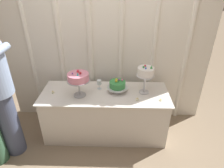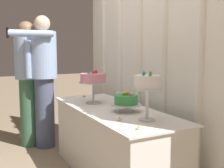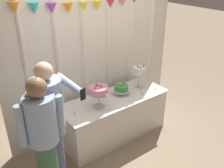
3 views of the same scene
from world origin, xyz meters
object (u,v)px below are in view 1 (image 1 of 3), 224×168
at_px(cake_display_leftmost, 78,78).
at_px(cake_display_rightmost, 146,73).
at_px(tealight_far_left, 53,92).
at_px(cake_table, 105,113).
at_px(tealight_near_left, 137,99).
at_px(cake_display_center, 117,85).
at_px(tealight_near_right, 161,100).
at_px(wine_glass, 99,83).

height_order(cake_display_leftmost, cake_display_rightmost, cake_display_rightmost).
xyz_separation_m(cake_display_leftmost, tealight_far_left, (-0.39, 0.05, -0.26)).
bearing_deg(cake_table, tealight_far_left, -178.20).
xyz_separation_m(cake_table, tealight_near_left, (0.45, -0.17, 0.38)).
height_order(cake_display_center, tealight_near_left, cake_display_center).
distance_m(cake_display_leftmost, tealight_near_right, 1.14).
distance_m(wine_glass, tealight_far_left, 0.67).
relative_size(cake_display_leftmost, tealight_near_left, 8.12).
xyz_separation_m(cake_display_center, tealight_near_right, (0.58, -0.22, -0.10)).
relative_size(cake_table, tealight_near_right, 42.37).
xyz_separation_m(cake_display_rightmost, wine_glass, (-0.65, 0.08, -0.21)).
xyz_separation_m(cake_display_center, tealight_far_left, (-0.92, -0.07, -0.10)).
distance_m(cake_display_leftmost, wine_glass, 0.36).
distance_m(cake_display_center, wine_glass, 0.27).
bearing_deg(cake_table, cake_display_center, 15.77).
height_order(cake_display_rightmost, tealight_near_left, cake_display_rightmost).
distance_m(cake_table, cake_display_leftmost, 0.73).
bearing_deg(cake_display_center, cake_display_rightmost, -2.21).
bearing_deg(wine_glass, cake_table, -53.62).
relative_size(wine_glass, tealight_near_right, 3.36).
bearing_deg(wine_glass, cake_display_rightmost, -7.37).
distance_m(wine_glass, tealight_near_left, 0.61).
bearing_deg(tealight_near_left, cake_display_leftmost, 172.95).
bearing_deg(cake_display_center, tealight_near_left, -39.01).
xyz_separation_m(cake_display_leftmost, tealight_near_left, (0.79, -0.10, -0.26)).
distance_m(cake_table, cake_display_rightmost, 0.88).
distance_m(cake_display_center, cake_display_rightmost, 0.43).
relative_size(cake_display_leftmost, tealight_near_right, 8.75).
bearing_deg(cake_display_center, tealight_near_right, -20.85).
xyz_separation_m(cake_table, wine_glass, (-0.09, 0.12, 0.47)).
bearing_deg(tealight_near_right, wine_glass, 161.09).
xyz_separation_m(cake_display_leftmost, cake_display_rightmost, (0.90, 0.10, 0.04)).
bearing_deg(wine_glass, cake_display_leftmost, -143.89).
bearing_deg(tealight_near_left, wine_glass, 151.84).
relative_size(cake_display_center, cake_display_rightmost, 0.68).
height_order(tealight_far_left, tealight_near_right, tealight_far_left).
relative_size(cake_display_center, tealight_near_right, 6.88).
bearing_deg(cake_display_rightmost, tealight_near_right, -45.79).
height_order(wine_glass, tealight_far_left, wine_glass).
distance_m(cake_display_leftmost, tealight_far_left, 0.47).
bearing_deg(cake_display_leftmost, cake_display_rightmost, 6.59).
bearing_deg(tealight_far_left, cake_display_center, 4.59).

